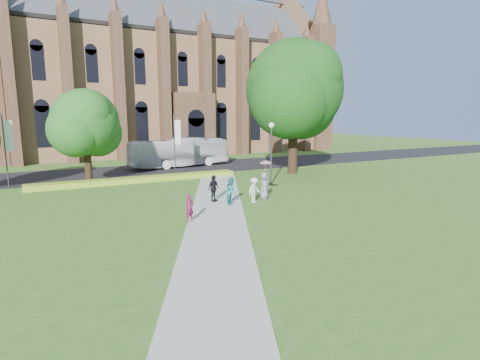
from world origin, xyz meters
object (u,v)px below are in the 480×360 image
tour_coach (180,152)px  streetlamp (271,146)px  large_tree (294,89)px  pedestrian_0 (190,208)px

tour_coach → streetlamp: bearing=-177.0°
large_tree → pedestrian_0: 21.11m
tour_coach → large_tree: bearing=-148.7°
pedestrian_0 → large_tree: bearing=17.4°
large_tree → pedestrian_0: large_tree is taller
large_tree → tour_coach: size_ratio=1.12×
streetlamp → tour_coach: (-2.92, 14.72, -1.64)m
streetlamp → large_tree: large_tree is taller
tour_coach → pedestrian_0: size_ratio=7.62×
large_tree → pedestrian_0: size_ratio=8.57×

